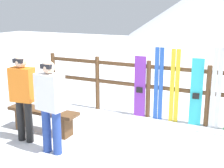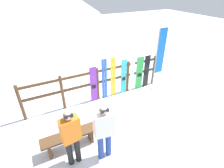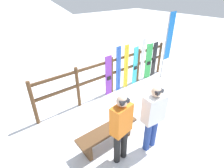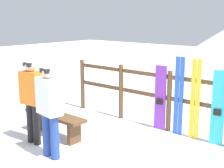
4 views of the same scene
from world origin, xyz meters
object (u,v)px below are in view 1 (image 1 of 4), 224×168
Objects in this scene: bench at (43,115)px; ski_pair_yellow at (175,86)px; person_orange at (23,93)px; ski_pair_blue at (159,84)px; snowboard_cyan at (196,93)px; snowboard_purple at (140,87)px; ski_pair_white at (216,89)px; person_white at (50,102)px.

ski_pair_yellow reaches higher than bench.
person_orange reaches higher than ski_pair_yellow.
bench is at bearing -136.46° from ski_pair_blue.
ski_pair_yellow is 1.12× the size of snowboard_cyan.
ski_pair_blue reaches higher than snowboard_purple.
ski_pair_white is (1.19, 0.00, 0.03)m from ski_pair_blue.
person_orange is 2.84m from ski_pair_blue.
person_orange is 3.42m from snowboard_cyan.
person_white is at bearing -106.01° from snowboard_purple.
bench is 0.94× the size of person_white.
snowboard_purple is at bearing -179.52° from ski_pair_blue.
person_orange is at bearing -130.04° from ski_pair_blue.
snowboard_purple is 0.87× the size of ski_pair_yellow.
bench is 0.94× the size of ski_pair_yellow.
ski_pair_yellow is 0.95× the size of ski_pair_white.
ski_pair_blue is at bearing 64.93° from person_white.
person_orange is at bearing -144.22° from ski_pair_white.
person_white is 3.03m from snowboard_cyan.
snowboard_purple is at bearing 73.99° from person_white.
person_orange is 1.12× the size of snowboard_cyan.
bench is 2.76m from ski_pair_yellow.
person_orange is (-0.04, -0.48, 0.56)m from bench.
snowboard_purple is at bearing -179.74° from ski_pair_yellow.
ski_pair_blue reaches higher than bench.
bench is 1.05× the size of snowboard_cyan.
ski_pair_white reaches higher than snowboard_cyan.
person_white is at bearing -115.07° from ski_pair_blue.
person_white is 1.12× the size of snowboard_cyan.
ski_pair_yellow reaches higher than snowboard_purple.
person_white reaches higher than bench.
ski_pair_blue reaches higher than ski_pair_yellow.
ski_pair_blue is at bearing 43.54° from bench.
ski_pair_white reaches higher than snowboard_purple.
bench is at bearing -150.30° from ski_pair_white.
snowboard_purple is at bearing 57.15° from person_orange.
ski_pair_blue is at bearing 0.48° from snowboard_purple.
ski_pair_yellow reaches higher than snowboard_cyan.
ski_pair_yellow is 0.84m from ski_pair_white.
ski_pair_white is at bearing 0.00° from ski_pair_yellow.
ski_pair_blue reaches higher than person_white.
person_white is 0.99× the size of ski_pair_blue.
snowboard_cyan reaches higher than bench.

